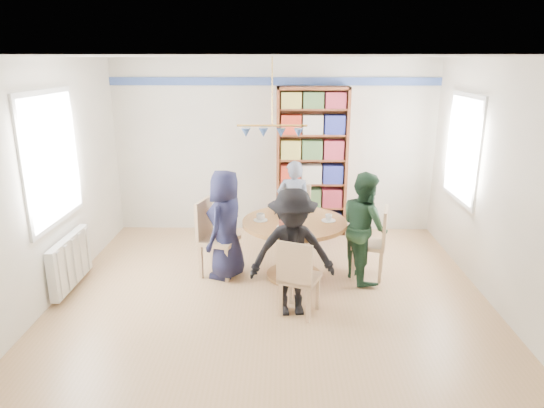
{
  "coord_description": "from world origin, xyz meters",
  "views": [
    {
      "loc": [
        0.1,
        -5.01,
        2.68
      ],
      "look_at": [
        0.0,
        0.4,
        1.05
      ],
      "focal_mm": 32.0,
      "sensor_mm": 36.0,
      "label": 1
    }
  ],
  "objects_px": {
    "radiator": "(71,261)",
    "chair_right": "(375,239)",
    "person_left": "(226,225)",
    "person_near": "(292,253)",
    "chair_left": "(213,234)",
    "person_far": "(294,206)",
    "chair_near": "(297,275)",
    "dining_table": "(294,235)",
    "bookshelf": "(312,164)",
    "person_right": "(364,227)",
    "chair_far": "(295,213)"
  },
  "relations": [
    {
      "from": "radiator",
      "to": "chair_right",
      "type": "bearing_deg",
      "value": 5.9
    },
    {
      "from": "person_left",
      "to": "person_near",
      "type": "bearing_deg",
      "value": 61.03
    },
    {
      "from": "chair_left",
      "to": "person_far",
      "type": "relative_size",
      "value": 0.75
    },
    {
      "from": "chair_near",
      "to": "person_far",
      "type": "distance_m",
      "value": 1.93
    },
    {
      "from": "radiator",
      "to": "person_left",
      "type": "height_order",
      "value": "person_left"
    },
    {
      "from": "dining_table",
      "to": "bookshelf",
      "type": "bearing_deg",
      "value": 79.63
    },
    {
      "from": "chair_near",
      "to": "bookshelf",
      "type": "relative_size",
      "value": 0.39
    },
    {
      "from": "person_left",
      "to": "person_right",
      "type": "height_order",
      "value": "person_left"
    },
    {
      "from": "chair_far",
      "to": "person_left",
      "type": "relative_size",
      "value": 0.66
    },
    {
      "from": "dining_table",
      "to": "chair_far",
      "type": "height_order",
      "value": "chair_far"
    },
    {
      "from": "dining_table",
      "to": "person_far",
      "type": "distance_m",
      "value": 0.92
    },
    {
      "from": "dining_table",
      "to": "chair_right",
      "type": "distance_m",
      "value": 1.02
    },
    {
      "from": "chair_far",
      "to": "person_near",
      "type": "height_order",
      "value": "person_near"
    },
    {
      "from": "person_left",
      "to": "chair_left",
      "type": "bearing_deg",
      "value": -88.55
    },
    {
      "from": "chair_right",
      "to": "bookshelf",
      "type": "xyz_separation_m",
      "value": [
        -0.71,
        1.66,
        0.62
      ]
    },
    {
      "from": "bookshelf",
      "to": "person_left",
      "type": "bearing_deg",
      "value": -124.9
    },
    {
      "from": "dining_table",
      "to": "chair_left",
      "type": "xyz_separation_m",
      "value": [
        -1.03,
        0.05,
        -0.01
      ]
    },
    {
      "from": "person_far",
      "to": "person_near",
      "type": "distance_m",
      "value": 1.85
    },
    {
      "from": "person_near",
      "to": "chair_far",
      "type": "bearing_deg",
      "value": 80.94
    },
    {
      "from": "person_right",
      "to": "person_far",
      "type": "bearing_deg",
      "value": 24.82
    },
    {
      "from": "person_left",
      "to": "chair_far",
      "type": "bearing_deg",
      "value": 159.85
    },
    {
      "from": "dining_table",
      "to": "person_near",
      "type": "xyz_separation_m",
      "value": [
        -0.05,
        -0.93,
        0.15
      ]
    },
    {
      "from": "chair_far",
      "to": "bookshelf",
      "type": "distance_m",
      "value": 0.89
    },
    {
      "from": "chair_near",
      "to": "person_near",
      "type": "xyz_separation_m",
      "value": [
        -0.06,
        0.08,
        0.22
      ]
    },
    {
      "from": "dining_table",
      "to": "chair_near",
      "type": "relative_size",
      "value": 1.47
    },
    {
      "from": "person_far",
      "to": "person_near",
      "type": "height_order",
      "value": "person_near"
    },
    {
      "from": "person_right",
      "to": "person_far",
      "type": "xyz_separation_m",
      "value": [
        -0.85,
        0.96,
        -0.03
      ]
    },
    {
      "from": "radiator",
      "to": "chair_right",
      "type": "height_order",
      "value": "chair_right"
    },
    {
      "from": "person_far",
      "to": "person_near",
      "type": "xyz_separation_m",
      "value": [
        -0.06,
        -1.85,
        0.04
      ]
    },
    {
      "from": "person_left",
      "to": "person_near",
      "type": "xyz_separation_m",
      "value": [
        0.81,
        -0.93,
        0.01
      ]
    },
    {
      "from": "person_far",
      "to": "dining_table",
      "type": "bearing_deg",
      "value": 92.67
    },
    {
      "from": "chair_right",
      "to": "person_near",
      "type": "xyz_separation_m",
      "value": [
        -1.06,
        -0.93,
        0.2
      ]
    },
    {
      "from": "person_left",
      "to": "person_near",
      "type": "relative_size",
      "value": 0.99
    },
    {
      "from": "chair_left",
      "to": "person_right",
      "type": "height_order",
      "value": "person_right"
    },
    {
      "from": "radiator",
      "to": "chair_left",
      "type": "xyz_separation_m",
      "value": [
        1.66,
        0.44,
        0.19
      ]
    },
    {
      "from": "chair_right",
      "to": "person_right",
      "type": "bearing_deg",
      "value": -164.69
    },
    {
      "from": "chair_near",
      "to": "person_far",
      "type": "relative_size",
      "value": 0.67
    },
    {
      "from": "radiator",
      "to": "chair_left",
      "type": "height_order",
      "value": "chair_left"
    },
    {
      "from": "person_left",
      "to": "person_near",
      "type": "distance_m",
      "value": 1.23
    },
    {
      "from": "person_left",
      "to": "person_far",
      "type": "relative_size",
      "value": 1.05
    },
    {
      "from": "bookshelf",
      "to": "person_far",
      "type": "bearing_deg",
      "value": -111.4
    },
    {
      "from": "person_right",
      "to": "chair_right",
      "type": "bearing_deg",
      "value": -91.43
    },
    {
      "from": "chair_near",
      "to": "chair_left",
      "type": "bearing_deg",
      "value": 134.49
    },
    {
      "from": "person_right",
      "to": "person_near",
      "type": "distance_m",
      "value": 1.27
    },
    {
      "from": "radiator",
      "to": "chair_left",
      "type": "bearing_deg",
      "value": 14.91
    },
    {
      "from": "person_left",
      "to": "chair_right",
      "type": "bearing_deg",
      "value": 110.0
    },
    {
      "from": "radiator",
      "to": "chair_near",
      "type": "distance_m",
      "value": 2.77
    },
    {
      "from": "person_right",
      "to": "chair_left",
      "type": "bearing_deg",
      "value": 70.24
    },
    {
      "from": "chair_right",
      "to": "chair_near",
      "type": "bearing_deg",
      "value": -134.99
    },
    {
      "from": "person_near",
      "to": "bookshelf",
      "type": "relative_size",
      "value": 0.62
    }
  ]
}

